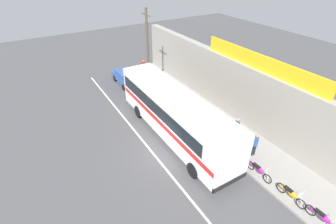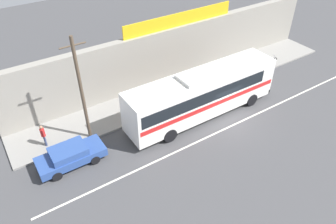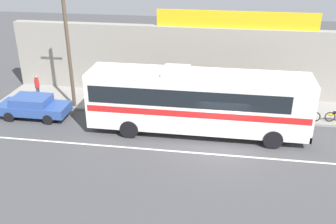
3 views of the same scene
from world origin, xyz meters
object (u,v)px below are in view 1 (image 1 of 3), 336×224
(motorcycle_green, at_px, (291,194))
(parked_car, at_px, (126,77))
(utility_pole, at_px, (148,49))
(motorcycle_black, at_px, (236,151))
(intercity_bus, at_px, (173,112))
(motorcycle_orange, at_px, (323,218))
(pedestrian_far_left, at_px, (237,126))
(pedestrian_near_shop, at_px, (255,143))
(pedestrian_far_right, at_px, (143,66))
(motorcycle_purple, at_px, (259,170))

(motorcycle_green, bearing_deg, parked_car, -174.31)
(utility_pole, distance_m, motorcycle_black, 12.95)
(parked_car, bearing_deg, intercity_bus, -2.71)
(motorcycle_orange, distance_m, pedestrian_far_left, 7.60)
(utility_pole, distance_m, pedestrian_near_shop, 13.38)
(motorcycle_orange, relative_size, pedestrian_far_right, 1.14)
(utility_pole, xyz_separation_m, pedestrian_near_shop, (13.00, 1.17, -2.93))
(motorcycle_purple, distance_m, motorcycle_green, 2.16)
(motorcycle_black, bearing_deg, motorcycle_orange, 1.60)
(pedestrian_far_left, bearing_deg, pedestrian_near_shop, -10.58)
(pedestrian_far_left, bearing_deg, parked_car, -165.75)
(motorcycle_black, relative_size, pedestrian_far_right, 1.16)
(motorcycle_purple, bearing_deg, motorcycle_orange, 2.93)
(parked_car, distance_m, pedestrian_far_right, 2.71)
(motorcycle_black, distance_m, motorcycle_orange, 5.90)
(pedestrian_far_right, bearing_deg, parked_car, -69.90)
(motorcycle_green, bearing_deg, intercity_bus, -164.69)
(utility_pole, relative_size, motorcycle_black, 3.92)
(utility_pole, bearing_deg, pedestrian_far_left, 8.16)
(parked_car, height_order, motorcycle_black, parked_car)
(pedestrian_near_shop, bearing_deg, motorcycle_orange, -10.02)
(parked_car, height_order, utility_pole, utility_pole)
(motorcycle_orange, relative_size, pedestrian_far_left, 1.18)
(motorcycle_black, bearing_deg, intercity_bus, -152.81)
(motorcycle_black, bearing_deg, parked_car, -173.04)
(parked_car, distance_m, utility_pole, 4.23)
(parked_car, relative_size, motorcycle_black, 2.21)
(intercity_bus, distance_m, pedestrian_far_right, 11.43)
(motorcycle_black, relative_size, motorcycle_purple, 1.01)
(intercity_bus, height_order, motorcycle_black, intercity_bus)
(intercity_bus, xyz_separation_m, parked_car, (-10.07, 0.48, -1.33))
(intercity_bus, bearing_deg, motorcycle_green, 15.31)
(motorcycle_purple, height_order, motorcycle_orange, same)
(intercity_bus, distance_m, motorcycle_black, 5.12)
(intercity_bus, relative_size, pedestrian_far_right, 7.28)
(utility_pole, xyz_separation_m, motorcycle_black, (12.47, 0.06, -3.51))
(motorcycle_orange, distance_m, pedestrian_far_right, 21.26)
(intercity_bus, relative_size, pedestrian_near_shop, 7.07)
(intercity_bus, height_order, motorcycle_purple, intercity_bus)
(motorcycle_green, bearing_deg, motorcycle_purple, -176.71)
(motorcycle_green, bearing_deg, motorcycle_orange, 2.50)
(parked_car, distance_m, pedestrian_near_shop, 15.23)
(motorcycle_green, relative_size, pedestrian_far_left, 1.16)
(intercity_bus, distance_m, pedestrian_near_shop, 6.00)
(motorcycle_black, distance_m, pedestrian_far_left, 2.23)
(motorcycle_black, bearing_deg, pedestrian_far_left, 136.06)
(motorcycle_purple, relative_size, pedestrian_far_left, 1.19)
(intercity_bus, height_order, parked_car, intercity_bus)
(motorcycle_black, distance_m, motorcycle_green, 4.14)
(motorcycle_purple, distance_m, pedestrian_far_right, 17.35)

